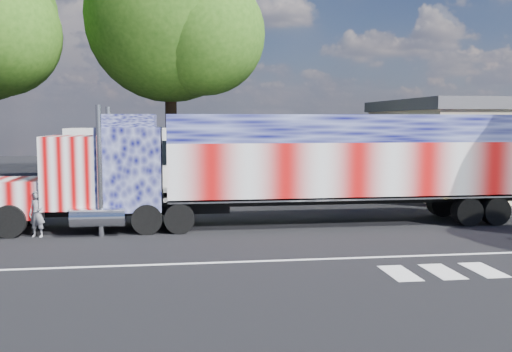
{
  "coord_description": "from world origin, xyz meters",
  "views": [
    {
      "loc": [
        -3.04,
        -19.02,
        4.06
      ],
      "look_at": [
        0.0,
        3.0,
        1.9
      ],
      "focal_mm": 40.0,
      "sensor_mm": 36.0,
      "label": 1
    }
  ],
  "objects": [
    {
      "name": "woman",
      "position": [
        -7.93,
        1.49,
        0.82
      ],
      "size": [
        0.69,
        0.57,
        1.65
      ],
      "primitive_type": "imported",
      "rotation": [
        0.0,
        0.0,
        -0.33
      ],
      "color": "slate",
      "rests_on": "ground"
    },
    {
      "name": "coach_bus",
      "position": [
        -2.01,
        9.92,
        1.91
      ],
      "size": [
        12.7,
        2.96,
        3.69
      ],
      "color": "silver",
      "rests_on": "ground"
    },
    {
      "name": "tree_n_mid",
      "position": [
        -3.23,
        16.37,
        10.17
      ],
      "size": [
        10.62,
        10.12,
        15.29
      ],
      "color": "black",
      "rests_on": "ground"
    },
    {
      "name": "semi_truck",
      "position": [
        0.92,
        2.67,
        2.37
      ],
      "size": [
        21.62,
        3.41,
        4.61
      ],
      "color": "black",
      "rests_on": "ground"
    },
    {
      "name": "lane_markings",
      "position": [
        1.71,
        -3.77,
        0.01
      ],
      "size": [
        30.0,
        2.67,
        0.01
      ],
      "color": "silver",
      "rests_on": "ground"
    },
    {
      "name": "ground",
      "position": [
        0.0,
        0.0,
        0.0
      ],
      "size": [
        100.0,
        100.0,
        0.0
      ],
      "primitive_type": "plane",
      "color": "black"
    }
  ]
}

